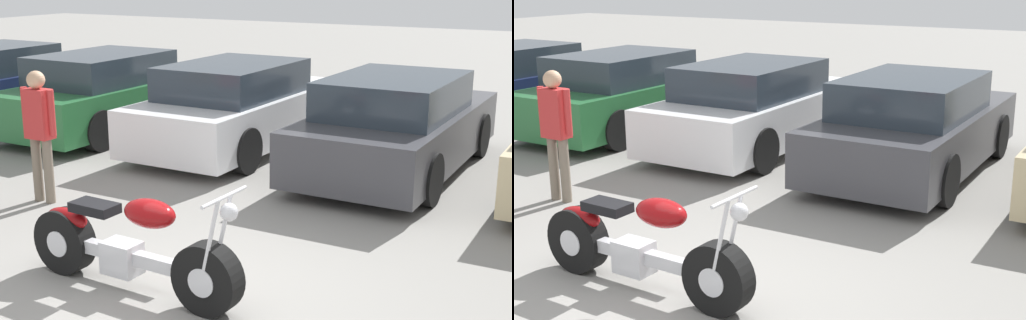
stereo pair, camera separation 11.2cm
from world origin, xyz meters
The scene contains 6 objects.
ground_plane centered at (0.00, 0.00, 0.00)m, with size 60.00×60.00×0.00m, color gray.
motorcycle centered at (-0.45, 0.10, 0.41)m, with size 2.28×0.62×1.08m.
parked_car_green centered at (-4.94, 5.15, 0.66)m, with size 1.89×4.38×1.39m.
parked_car_white centered at (-2.28, 5.17, 0.66)m, with size 1.89×4.38×1.39m.
parked_car_dark_grey centered at (0.37, 5.05, 0.66)m, with size 1.89×4.38×1.39m.
person_standing centered at (-2.99, 1.58, 0.97)m, with size 0.52×0.22×1.64m.
Camera 1 is at (3.44, -4.50, 2.82)m, focal length 50.00 mm.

